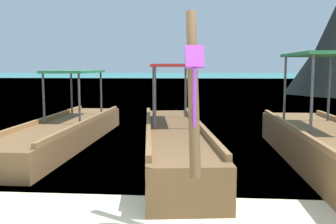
% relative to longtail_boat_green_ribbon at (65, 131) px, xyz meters
% --- Properties ---
extents(sea_water, '(120.00, 120.00, 0.00)m').
position_rel_longtail_boat_green_ribbon_xyz_m(sea_water, '(2.53, 56.52, -0.32)').
color(sea_water, teal).
rests_on(sea_water, ground).
extents(longtail_boat_green_ribbon, '(1.22, 6.97, 2.55)m').
position_rel_longtail_boat_green_ribbon_xyz_m(longtail_boat_green_ribbon, '(0.00, 0.00, 0.00)').
color(longtail_boat_green_ribbon, brown).
rests_on(longtail_boat_green_ribbon, ground).
extents(longtail_boat_violet_ribbon, '(1.87, 6.64, 2.45)m').
position_rel_longtail_boat_green_ribbon_xyz_m(longtail_boat_violet_ribbon, '(2.64, -1.25, 0.05)').
color(longtail_boat_violet_ribbon, brown).
rests_on(longtail_boat_violet_ribbon, ground).
extents(longtail_boat_yellow_ribbon, '(1.45, 7.20, 2.47)m').
position_rel_longtail_boat_green_ribbon_xyz_m(longtail_boat_yellow_ribbon, '(5.48, -1.87, 0.05)').
color(longtail_boat_yellow_ribbon, brown).
rests_on(longtail_boat_yellow_ribbon, ground).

